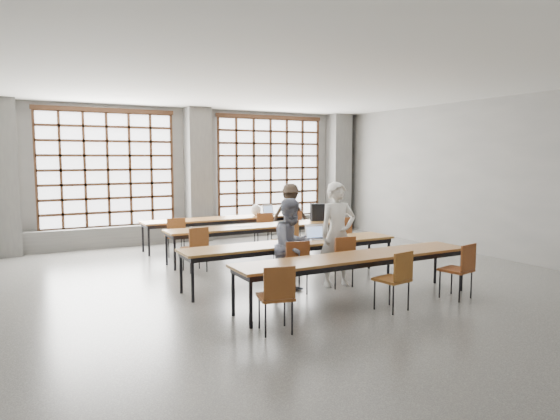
# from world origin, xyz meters

# --- Properties ---
(floor) EXTENTS (11.00, 11.00, 0.00)m
(floor) POSITION_xyz_m (0.00, 0.00, 0.00)
(floor) COLOR #51514E
(floor) RESTS_ON ground
(ceiling) EXTENTS (11.00, 11.00, 0.00)m
(ceiling) POSITION_xyz_m (0.00, 0.00, 3.50)
(ceiling) COLOR silver
(ceiling) RESTS_ON floor
(wall_back) EXTENTS (10.00, 0.00, 10.00)m
(wall_back) POSITION_xyz_m (0.00, 5.50, 1.75)
(wall_back) COLOR slate
(wall_back) RESTS_ON floor
(wall_right) EXTENTS (0.00, 11.00, 11.00)m
(wall_right) POSITION_xyz_m (5.00, 0.00, 1.75)
(wall_right) COLOR slate
(wall_right) RESTS_ON floor
(column_left) EXTENTS (0.60, 0.55, 3.50)m
(column_left) POSITION_xyz_m (-4.50, 5.22, 1.75)
(column_left) COLOR #51514F
(column_left) RESTS_ON floor
(column_mid) EXTENTS (0.60, 0.55, 3.50)m
(column_mid) POSITION_xyz_m (0.00, 5.22, 1.75)
(column_mid) COLOR #51514F
(column_mid) RESTS_ON floor
(column_right) EXTENTS (0.60, 0.55, 3.50)m
(column_right) POSITION_xyz_m (4.50, 5.22, 1.75)
(column_right) COLOR #51514F
(column_right) RESTS_ON floor
(window_left) EXTENTS (3.32, 0.12, 3.00)m
(window_left) POSITION_xyz_m (-2.25, 5.42, 1.90)
(window_left) COLOR white
(window_left) RESTS_ON wall_back
(window_right) EXTENTS (3.32, 0.12, 3.00)m
(window_right) POSITION_xyz_m (2.25, 5.42, 1.90)
(window_right) COLOR white
(window_right) RESTS_ON wall_back
(sill_ledge) EXTENTS (9.80, 0.35, 0.50)m
(sill_ledge) POSITION_xyz_m (0.00, 5.30, 0.25)
(sill_ledge) COLOR #51514F
(sill_ledge) RESTS_ON floor
(desk_row_a) EXTENTS (4.00, 0.70, 0.73)m
(desk_row_a) POSITION_xyz_m (0.21, 3.96, 0.66)
(desk_row_a) COLOR brown
(desk_row_a) RESTS_ON floor
(desk_row_b) EXTENTS (4.00, 0.70, 0.73)m
(desk_row_b) POSITION_xyz_m (0.30, 2.29, 0.66)
(desk_row_b) COLOR brown
(desk_row_b) RESTS_ON floor
(desk_row_c) EXTENTS (4.00, 0.70, 0.73)m
(desk_row_c) POSITION_xyz_m (-0.09, 0.05, 0.66)
(desk_row_c) COLOR brown
(desk_row_c) RESTS_ON floor
(desk_row_d) EXTENTS (4.00, 0.70, 0.73)m
(desk_row_d) POSITION_xyz_m (0.20, -1.43, 0.66)
(desk_row_d) COLOR brown
(desk_row_d) RESTS_ON floor
(chair_back_left) EXTENTS (0.47, 0.47, 0.88)m
(chair_back_left) POSITION_xyz_m (-1.20, 3.33, 0.54)
(chair_back_left) COLOR brown
(chair_back_left) RESTS_ON floor
(chair_back_mid) EXTENTS (0.50, 0.50, 0.88)m
(chair_back_mid) POSITION_xyz_m (0.99, 3.33, 0.54)
(chair_back_mid) COLOR brown
(chair_back_mid) RESTS_ON floor
(chair_back_right) EXTENTS (0.48, 0.49, 0.88)m
(chair_back_right) POSITION_xyz_m (1.79, 3.33, 0.54)
(chair_back_right) COLOR maroon
(chair_back_right) RESTS_ON floor
(chair_mid_left) EXTENTS (0.46, 0.46, 0.88)m
(chair_mid_left) POSITION_xyz_m (-1.29, 1.66, 0.54)
(chair_mid_left) COLOR brown
(chair_mid_left) RESTS_ON floor
(chair_mid_centre) EXTENTS (0.53, 0.53, 0.88)m
(chair_mid_centre) POSITION_xyz_m (0.73, 1.67, 0.54)
(chair_mid_centre) COLOR brown
(chair_mid_centre) RESTS_ON floor
(chair_mid_right) EXTENTS (0.43, 0.44, 0.88)m
(chair_mid_right) POSITION_xyz_m (2.10, 1.66, 0.54)
(chair_mid_right) COLOR brown
(chair_mid_right) RESTS_ON floor
(chair_front_left) EXTENTS (0.48, 0.48, 0.88)m
(chair_front_left) POSITION_xyz_m (-0.40, -0.58, 0.54)
(chair_front_left) COLOR maroon
(chair_front_left) RESTS_ON floor
(chair_front_right) EXTENTS (0.45, 0.45, 0.88)m
(chair_front_right) POSITION_xyz_m (0.51, -0.58, 0.54)
(chair_front_right) COLOR brown
(chair_front_right) RESTS_ON floor
(chair_near_left) EXTENTS (0.50, 0.51, 0.88)m
(chair_near_left) POSITION_xyz_m (-1.52, -2.06, 0.54)
(chair_near_left) COLOR brown
(chair_near_left) RESTS_ON floor
(chair_near_mid) EXTENTS (0.49, 0.49, 0.88)m
(chair_near_mid) POSITION_xyz_m (0.41, -2.06, 0.54)
(chair_near_mid) COLOR brown
(chair_near_mid) RESTS_ON floor
(chair_near_right) EXTENTS (0.50, 0.50, 0.88)m
(chair_near_right) POSITION_xyz_m (1.72, -2.06, 0.54)
(chair_near_right) COLOR brown
(chair_near_right) RESTS_ON floor
(student_male) EXTENTS (0.71, 0.52, 1.79)m
(student_male) POSITION_xyz_m (0.51, -0.45, 0.89)
(student_male) COLOR silver
(student_male) RESTS_ON floor
(student_female) EXTENTS (0.87, 0.75, 1.55)m
(student_female) POSITION_xyz_m (-0.39, -0.45, 0.77)
(student_female) COLOR navy
(student_female) RESTS_ON floor
(student_back) EXTENTS (1.08, 0.74, 1.55)m
(student_back) POSITION_xyz_m (1.81, 3.46, 0.77)
(student_back) COLOR black
(student_back) RESTS_ON floor
(laptop_front) EXTENTS (0.40, 0.35, 0.26)m
(laptop_front) POSITION_xyz_m (0.47, 0.16, 0.79)
(laptop_front) COLOR silver
(laptop_front) RESTS_ON desk_row_c
(laptop_back) EXTENTS (0.43, 0.40, 0.26)m
(laptop_back) POSITION_xyz_m (1.54, 4.07, 0.79)
(laptop_back) COLOR #ABABB0
(laptop_back) RESTS_ON desk_row_a
(mouse) EXTENTS (0.11, 0.08, 0.04)m
(mouse) POSITION_xyz_m (0.86, 0.03, 0.75)
(mouse) COLOR silver
(mouse) RESTS_ON desk_row_c
(green_box) EXTENTS (0.26, 0.14, 0.09)m
(green_box) POSITION_xyz_m (-0.14, 0.13, 0.78)
(green_box) COLOR #2B8533
(green_box) RESTS_ON desk_row_c
(phone) EXTENTS (0.14, 0.08, 0.01)m
(phone) POSITION_xyz_m (0.09, -0.05, 0.74)
(phone) COLOR black
(phone) RESTS_ON desk_row_c
(paper_sheet_a) EXTENTS (0.36, 0.33, 0.00)m
(paper_sheet_a) POSITION_xyz_m (-0.30, 2.34, 0.73)
(paper_sheet_a) COLOR silver
(paper_sheet_a) RESTS_ON desk_row_b
(paper_sheet_b) EXTENTS (0.33, 0.26, 0.00)m
(paper_sheet_b) POSITION_xyz_m (0.00, 2.24, 0.73)
(paper_sheet_b) COLOR silver
(paper_sheet_b) RESTS_ON desk_row_b
(backpack) EXTENTS (0.37, 0.29, 0.40)m
(backpack) POSITION_xyz_m (1.90, 2.34, 0.93)
(backpack) COLOR black
(backpack) RESTS_ON desk_row_b
(plastic_bag) EXTENTS (0.29, 0.25, 0.29)m
(plastic_bag) POSITION_xyz_m (1.11, 4.01, 0.87)
(plastic_bag) COLOR silver
(plastic_bag) RESTS_ON desk_row_a
(red_pouch) EXTENTS (0.21, 0.14, 0.06)m
(red_pouch) POSITION_xyz_m (-1.50, -1.98, 0.50)
(red_pouch) COLOR maroon
(red_pouch) RESTS_ON chair_near_left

